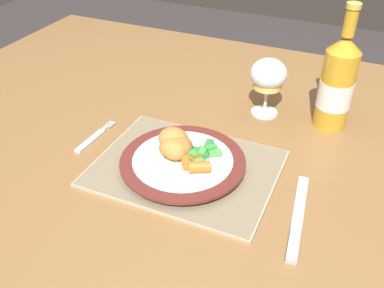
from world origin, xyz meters
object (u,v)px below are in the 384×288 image
Objects in this scene: bottle at (337,84)px; table_knife at (297,223)px; dining_table at (208,168)px; wine_glass at (268,76)px; fork at (93,138)px; dinner_plate at (183,163)px.

table_knife is at bearing -89.54° from bottle.
wine_glass is (0.07, 0.16, 0.17)m from dining_table.
fork is at bearing -157.63° from dining_table.
dinner_plate is 1.14× the size of table_knife.
bottle reaches higher than fork.
dining_table is at bearing -115.18° from wine_glass.
dinner_plate is at bearing -107.42° from wine_glass.
fork is at bearing 175.53° from dinner_plate.
wine_glass is (0.08, 0.27, 0.08)m from dinner_plate.
dining_table is at bearing 84.92° from dinner_plate.
bottle is (0.22, 0.17, 0.17)m from dining_table.
table_knife is at bearing -13.28° from dinner_plate.
wine_glass is at bearing 64.82° from dining_table.
dinner_plate is 0.37m from bottle.
fork is 0.52m from bottle.
dinner_plate is at bearing -95.08° from dining_table.
dining_table is 0.32m from bottle.
fork is (-0.21, 0.02, -0.01)m from dinner_plate.
dining_table is 6.43× the size of dinner_plate.
dinner_plate is at bearing -129.33° from bottle.
table_knife is at bearing -65.50° from wine_glass.
bottle is (0.14, 0.01, 0.01)m from wine_glass.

